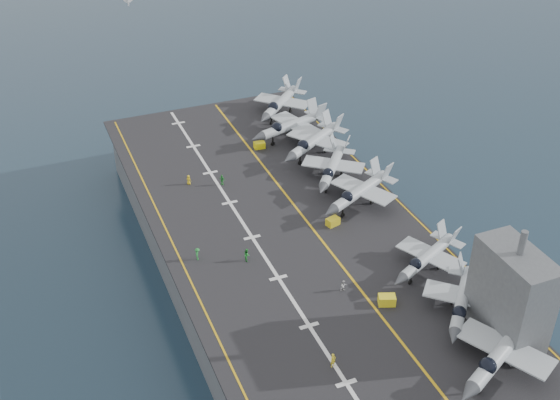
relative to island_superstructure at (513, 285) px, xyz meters
name	(u,v)px	position (x,y,z in m)	size (l,w,h in m)	color
ground	(290,283)	(-15.00, 30.00, -17.90)	(500.00, 500.00, 0.00)	#142135
hull	(290,258)	(-15.00, 30.00, -12.90)	(36.00, 90.00, 10.00)	#56595E
flight_deck	(290,230)	(-15.00, 30.00, -7.70)	(38.00, 92.00, 0.40)	black
foul_line	(309,224)	(-12.00, 30.00, -7.48)	(0.35, 90.00, 0.02)	gold
landing_centerline	(252,237)	(-21.00, 30.00, -7.48)	(0.50, 90.00, 0.02)	silver
deck_edge_port	(178,255)	(-32.00, 30.00, -7.48)	(0.25, 90.00, 0.02)	gold
deck_edge_stbd	(400,202)	(3.50, 30.00, -7.48)	(0.25, 90.00, 0.02)	gold
island_superstructure	(513,285)	(0.00, 0.00, 0.00)	(5.00, 10.00, 15.00)	#56595E
fighter_jet_0	(502,351)	(-4.05, -4.61, -4.65)	(19.57, 17.21, 5.69)	#8C929C
fighter_jet_1	(463,298)	(-2.71, 4.82, -4.99)	(16.89, 17.18, 5.02)	#8C949C
fighter_jet_2	(428,256)	(-1.88, 13.96, -5.09)	(16.49, 14.34, 4.81)	#A0A9B1
fighter_jet_4	(360,190)	(-2.67, 31.80, -4.82)	(18.41, 16.13, 5.36)	#9DA7AE
fighter_jet_5	(332,166)	(-3.22, 40.34, -4.89)	(17.19, 18.01, 5.22)	#9FA9B1
fighter_jet_6	(315,140)	(-2.26, 49.33, -4.72)	(19.26, 17.60, 5.57)	#909AA0
fighter_jet_7	(292,124)	(-3.47, 56.29, -4.71)	(18.43, 14.82, 5.57)	#949EA5
fighter_jet_8	(281,102)	(-1.73, 66.02, -4.73)	(18.84, 18.78, 5.54)	#91989F
tow_cart_a	(387,300)	(-10.24, 9.95, -6.86)	(2.50, 2.07, 1.29)	yellow
tow_cart_b	(333,222)	(-8.82, 28.47, -6.92)	(2.19, 1.71, 1.16)	gold
tow_cart_c	(259,145)	(-10.35, 54.95, -6.92)	(2.03, 1.42, 1.15)	#D8CA0C
crew_1	(333,360)	(-21.26, 2.88, -6.56)	(1.27, 0.99, 1.88)	yellow
crew_2	(247,255)	(-23.51, 25.25, -6.55)	(0.94, 1.25, 1.89)	green
crew_3	(198,254)	(-29.74, 27.98, -6.57)	(1.07, 1.29, 1.85)	#1D7D2E
crew_4	(222,180)	(-20.35, 45.60, -6.59)	(1.28, 1.28, 1.81)	#268C33
crew_5	(189,180)	(-25.31, 47.80, -6.68)	(1.15, 1.15, 1.63)	yellow
crew_7	(344,286)	(-14.12, 14.39, -6.69)	(1.01, 0.70, 1.62)	silver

